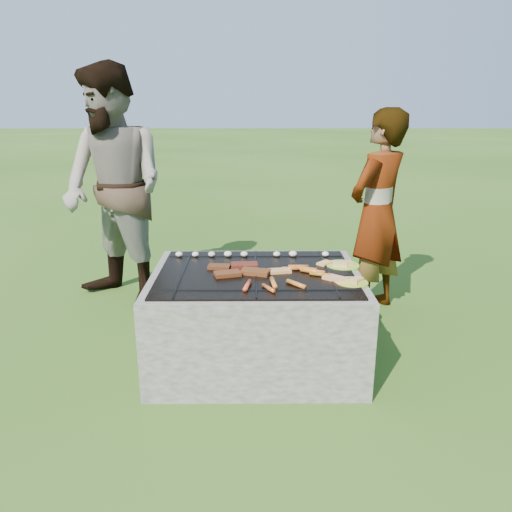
{
  "coord_description": "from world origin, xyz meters",
  "views": [
    {
      "loc": [
        -0.02,
        -2.93,
        1.62
      ],
      "look_at": [
        0.0,
        0.05,
        0.7
      ],
      "focal_mm": 35.0,
      "sensor_mm": 36.0,
      "label": 1
    }
  ],
  "objects": [
    {
      "name": "cook",
      "position": [
        0.95,
        0.86,
        0.79
      ],
      "size": [
        0.68,
        0.68,
        1.59
      ],
      "primitive_type": "imported",
      "rotation": [
        0.0,
        0.0,
        3.91
      ],
      "color": "#9E9384",
      "rests_on": "ground"
    },
    {
      "name": "fire_pit",
      "position": [
        0.0,
        0.0,
        0.28
      ],
      "size": [
        1.3,
        1.0,
        0.62
      ],
      "color": "#9E968C",
      "rests_on": "ground"
    },
    {
      "name": "lawn",
      "position": [
        0.0,
        0.0,
        0.0
      ],
      "size": [
        60.0,
        60.0,
        0.0
      ],
      "primitive_type": "plane",
      "color": "#274B12",
      "rests_on": "ground"
    },
    {
      "name": "mushrooms",
      "position": [
        -0.07,
        0.32,
        0.63
      ],
      "size": [
        1.05,
        0.05,
        0.04
      ],
      "color": "beige",
      "rests_on": "fire_pit"
    },
    {
      "name": "bread_on_grate",
      "position": [
        0.34,
        -0.04,
        0.62
      ],
      "size": [
        0.47,
        0.43,
        0.02
      ],
      "color": "tan",
      "rests_on": "fire_pit"
    },
    {
      "name": "bystander",
      "position": [
        -1.12,
        1.03,
        0.96
      ],
      "size": [
        1.18,
        1.14,
        1.92
      ],
      "primitive_type": "imported",
      "rotation": [
        0.0,
        0.0,
        -0.62
      ],
      "color": "gray",
      "rests_on": "ground"
    },
    {
      "name": "plate_far",
      "position": [
        0.56,
        0.13,
        0.61
      ],
      "size": [
        0.27,
        0.27,
        0.03
      ],
      "color": "#CCDC34",
      "rests_on": "fire_pit"
    },
    {
      "name": "sausages",
      "position": [
        0.21,
        -0.12,
        0.63
      ],
      "size": [
        0.53,
        0.45,
        0.03
      ],
      "color": "orange",
      "rests_on": "fire_pit"
    },
    {
      "name": "plate_near",
      "position": [
        0.56,
        -0.19,
        0.61
      ],
      "size": [
        0.2,
        0.2,
        0.03
      ],
      "color": "gold",
      "rests_on": "fire_pit"
    },
    {
      "name": "pork_slabs",
      "position": [
        -0.1,
        0.01,
        0.62
      ],
      "size": [
        0.4,
        0.28,
        0.03
      ],
      "color": "maroon",
      "rests_on": "fire_pit"
    }
  ]
}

